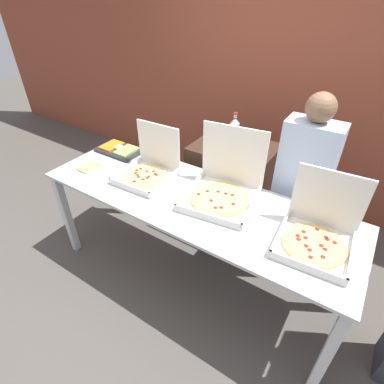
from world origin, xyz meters
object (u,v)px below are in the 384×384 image
(pizza_box_near_right, at_px, (317,233))
(paper_plate_front_center, at_px, (89,168))
(pizza_box_near_left, at_px, (148,169))
(pizza_box_far_left, at_px, (223,187))
(veggie_tray, at_px, (119,150))
(person_guest_cap, at_px, (300,191))
(soda_can_silver, at_px, (217,141))
(soda_bottle, at_px, (234,131))

(pizza_box_near_right, height_order, paper_plate_front_center, pizza_box_near_right)
(pizza_box_near_left, bearing_deg, pizza_box_far_left, 5.08)
(paper_plate_front_center, bearing_deg, veggie_tray, 90.35)
(paper_plate_front_center, height_order, veggie_tray, veggie_tray)
(pizza_box_far_left, relative_size, veggie_tray, 1.37)
(pizza_box_near_right, relative_size, pizza_box_far_left, 0.82)
(pizza_box_near_right, xyz_separation_m, veggie_tray, (-1.87, 0.21, -0.05))
(person_guest_cap, bearing_deg, soda_can_silver, -7.50)
(paper_plate_front_center, bearing_deg, pizza_box_near_right, 4.88)
(pizza_box_near_right, distance_m, paper_plate_front_center, 1.87)
(paper_plate_front_center, xyz_separation_m, soda_can_silver, (0.78, 0.84, 0.12))
(pizza_box_far_left, distance_m, soda_bottle, 0.76)
(pizza_box_far_left, distance_m, soda_can_silver, 0.68)
(pizza_box_near_right, bearing_deg, pizza_box_far_left, 167.15)
(paper_plate_front_center, distance_m, soda_bottle, 1.33)
(paper_plate_front_center, distance_m, person_guest_cap, 1.77)
(pizza_box_near_right, xyz_separation_m, pizza_box_far_left, (-0.71, 0.11, 0.01))
(pizza_box_near_left, xyz_separation_m, pizza_box_far_left, (0.64, 0.09, 0.01))
(soda_can_silver, distance_m, person_guest_cap, 0.85)
(paper_plate_front_center, distance_m, veggie_tray, 0.37)
(pizza_box_near_left, bearing_deg, person_guest_cap, 23.94)
(soda_bottle, height_order, person_guest_cap, person_guest_cap)
(pizza_box_far_left, xyz_separation_m, soda_bottle, (-0.27, 0.70, 0.12))
(pizza_box_far_left, xyz_separation_m, veggie_tray, (-1.16, 0.10, -0.06))
(pizza_box_near_left, distance_m, soda_can_silver, 0.71)
(veggie_tray, bearing_deg, person_guest_cap, 12.50)
(pizza_box_near_left, relative_size, paper_plate_front_center, 1.72)
(pizza_box_far_left, xyz_separation_m, person_guest_cap, (0.45, 0.46, -0.13))
(paper_plate_front_center, height_order, soda_bottle, soda_bottle)
(veggie_tray, relative_size, person_guest_cap, 0.26)
(pizza_box_near_left, distance_m, soda_bottle, 0.88)
(soda_bottle, bearing_deg, pizza_box_far_left, -68.71)
(pizza_box_near_right, distance_m, person_guest_cap, 0.64)
(pizza_box_far_left, bearing_deg, veggie_tray, 166.99)
(pizza_box_near_left, height_order, soda_can_silver, pizza_box_near_left)
(pizza_box_far_left, bearing_deg, soda_can_silver, 115.36)
(pizza_box_near_right, bearing_deg, paper_plate_front_center, -178.92)
(person_guest_cap, bearing_deg, pizza_box_near_left, 26.39)
(pizza_box_near_right, xyz_separation_m, person_guest_cap, (-0.25, 0.57, -0.12))
(soda_can_silver, bearing_deg, pizza_box_near_left, -112.50)
(soda_bottle, height_order, soda_can_silver, soda_bottle)
(soda_can_silver, bearing_deg, person_guest_cap, -7.50)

